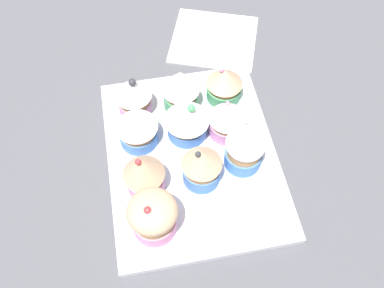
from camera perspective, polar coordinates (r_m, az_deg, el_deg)
name	(u,v)px	position (r cm, az deg, el deg)	size (l,w,h in cm)	color
ground_plane	(192,163)	(64.84, 0.00, -2.66)	(180.00, 180.00, 3.00)	#4C4C51
baking_tray	(192,157)	(63.02, 0.00, -1.73)	(31.59, 24.96, 1.20)	silver
cupcake_0	(133,95)	(64.78, -8.03, 6.69)	(5.73, 5.73, 7.58)	pink
cupcake_1	(137,126)	(61.15, -7.55, 2.47)	(6.19, 6.19, 7.40)	#477AC6
cupcake_2	(144,173)	(56.73, -6.61, -3.91)	(5.79, 5.79, 8.07)	pink
cupcake_3	(153,216)	(54.37, -5.32, -9.76)	(6.52, 6.52, 7.40)	pink
cupcake_4	(181,89)	(64.52, -1.52, 7.56)	(5.92, 5.92, 7.79)	#4C9E6B
cupcake_5	(187,119)	(61.59, -0.62, 3.45)	(6.77, 6.77, 7.25)	#477AC6
cupcake_6	(202,165)	(57.36, 1.34, -2.94)	(5.63, 5.63, 7.50)	#477AC6
cupcake_7	(224,84)	(66.53, 4.45, 8.18)	(5.72, 5.72, 6.39)	#4C9E6B
cupcake_8	(228,118)	(62.05, 4.89, 3.59)	(5.70, 5.70, 7.16)	pink
cupcake_9	(244,150)	(59.37, 7.17, -0.78)	(5.70, 5.70, 6.68)	#477AC6
napkin	(214,39)	(79.04, 3.01, 14.16)	(13.98, 15.06, 0.60)	white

